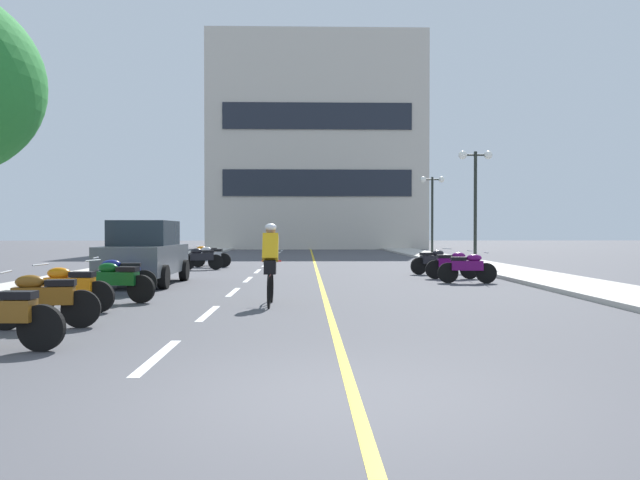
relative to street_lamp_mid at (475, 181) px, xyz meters
The scene contains 31 objects.
ground_plane 8.00m from the street_lamp_mid, behind, with size 140.00×140.00×0.00m, color #47474C.
curb_left 15.06m from the street_lamp_mid, 168.02° to the left, with size 2.40×72.00×0.12m, color #B7B2A8.
curb_right 4.73m from the street_lamp_mid, 88.09° to the left, with size 2.40×72.00×0.12m, color #B7B2A8.
lane_dash_0 21.36m from the street_lamp_mid, 115.63° to the right, with size 0.14×2.20×0.01m, color silver.
lane_dash_1 17.90m from the street_lamp_mid, 121.30° to the right, with size 0.14×2.20×0.01m, color silver.
lane_dash_2 14.72m from the street_lamp_mid, 129.68° to the right, with size 0.14×2.20×0.01m, color silver.
lane_dash_3 12.04m from the street_lamp_mid, 142.56° to the right, with size 0.14×2.20×0.01m, color silver.
lane_dash_4 10.25m from the street_lamp_mid, 161.94° to the right, with size 0.14×2.20×0.01m, color silver.
lane_dash_5 9.87m from the street_lamp_mid, behind, with size 0.14×2.20×0.01m, color silver.
lane_dash_6 11.03m from the street_lamp_mid, 151.05° to the left, with size 0.14×2.20×0.01m, color silver.
lane_dash_7 13.34m from the street_lamp_mid, 135.21° to the left, with size 0.14×2.20×0.01m, color silver.
lane_dash_8 16.32m from the street_lamp_mid, 124.92° to the left, with size 0.14×2.20×0.01m, color silver.
lane_dash_9 19.66m from the street_lamp_mid, 118.11° to the left, with size 0.14×2.20×0.01m, color silver.
lane_dash_10 23.21m from the street_lamp_mid, 113.39° to the left, with size 0.14×2.20×0.01m, color silver.
lane_dash_11 26.89m from the street_lamp_mid, 109.97° to the left, with size 0.14×2.20×0.01m, color silver.
centre_line_yellow 8.35m from the street_lamp_mid, 156.11° to the left, with size 0.12×66.00×0.01m, color gold.
office_building 29.15m from the street_lamp_mid, 102.72° to the left, with size 18.26×7.97×18.03m.
street_lamp_mid is the anchor object (origin of this frame).
street_lamp_far 10.40m from the street_lamp_mid, 88.51° to the left, with size 1.46×0.36×4.64m.
parked_car_near 14.99m from the street_lamp_mid, 143.69° to the right, with size 1.93×4.20×1.82m.
motorcycle_1 20.52m from the street_lamp_mid, 124.23° to the right, with size 1.69×0.61×0.92m.
motorcycle_2 19.17m from the street_lamp_mid, 128.38° to the right, with size 1.70×0.60×0.92m.
motorcycle_3 17.69m from the street_lamp_mid, 130.62° to the right, with size 1.69×0.62×0.92m.
motorcycle_4 16.87m from the street_lamp_mid, 134.95° to the right, with size 1.70×0.60×0.92m.
motorcycle_5 9.45m from the street_lamp_mid, 106.72° to the right, with size 1.70×0.60×0.92m.
motorcycle_6 8.06m from the street_lamp_mid, 110.72° to the right, with size 1.70×0.60×0.92m.
motorcycle_7 6.37m from the street_lamp_mid, 120.41° to the right, with size 1.66×0.74×0.92m.
motorcycle_8 12.00m from the street_lamp_mid, 169.42° to the right, with size 1.66×0.73×0.92m.
motorcycle_9 11.71m from the street_lamp_mid, behind, with size 1.70×0.60×0.92m.
motorcycle_10 12.19m from the street_lamp_mid, behind, with size 1.68×0.64×0.92m.
cyclist_rider 16.11m from the street_lamp_mid, 120.36° to the right, with size 0.42×1.77×1.71m.
Camera 1 is at (-0.20, -5.63, 1.54)m, focal length 35.05 mm.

